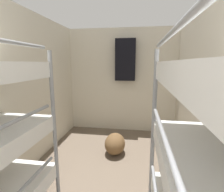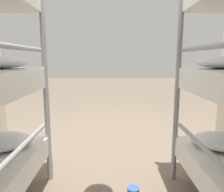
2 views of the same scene
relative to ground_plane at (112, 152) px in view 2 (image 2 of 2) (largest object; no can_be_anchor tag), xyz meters
The scene contains 1 object.
ground_plane is the anchor object (origin of this frame).
Camera 2 is at (0.01, 2.39, 1.07)m, focal length 35.00 mm.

